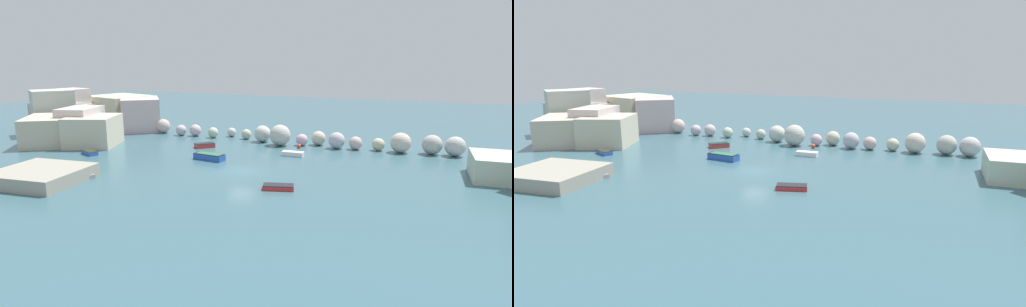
# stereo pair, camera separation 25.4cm
# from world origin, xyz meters

# --- Properties ---
(cove_water) EXTENTS (160.00, 160.00, 0.00)m
(cove_water) POSITION_xyz_m (0.00, 0.00, 0.00)
(cove_water) COLOR #39606C
(cove_water) RESTS_ON ground
(cliff_headland_left) EXTENTS (24.16, 24.86, 6.42)m
(cliff_headland_left) POSITION_xyz_m (-31.12, 11.96, 2.32)
(cliff_headland_left) COLOR beige
(cliff_headland_left) RESTS_ON ground
(rock_breakwater) EXTENTS (44.14, 5.21, 2.67)m
(rock_breakwater) POSITION_xyz_m (2.14, 14.86, 1.05)
(rock_breakwater) COLOR #B7BDBD
(rock_breakwater) RESTS_ON ground
(stone_dock) EXTENTS (8.11, 7.81, 1.23)m
(stone_dock) POSITION_xyz_m (-14.97, -10.66, 0.62)
(stone_dock) COLOR #9F9988
(stone_dock) RESTS_ON ground
(channel_buoy) EXTENTS (0.53, 0.53, 0.53)m
(channel_buoy) POSITION_xyz_m (1.93, 12.83, 0.27)
(channel_buoy) COLOR #E04C28
(channel_buoy) RESTS_ON cove_water
(moored_boat_0) EXTENTS (2.56, 2.59, 0.56)m
(moored_boat_0) POSITION_xyz_m (-9.04, 8.51, 0.28)
(moored_boat_0) COLOR #BD3533
(moored_boat_0) RESTS_ON cove_water
(moored_boat_1) EXTENTS (2.88, 1.91, 0.42)m
(moored_boat_1) POSITION_xyz_m (5.54, -4.27, 0.21)
(moored_boat_1) COLOR red
(moored_boat_1) RESTS_ON cove_water
(moored_boat_2) EXTENTS (3.63, 1.61, 0.72)m
(moored_boat_2) POSITION_xyz_m (-5.22, 2.89, 0.37)
(moored_boat_2) COLOR #2A54B5
(moored_boat_2) RESTS_ON cove_water
(moored_boat_3) EXTENTS (2.51, 1.13, 0.52)m
(moored_boat_3) POSITION_xyz_m (2.62, 8.36, 0.26)
(moored_boat_3) COLOR white
(moored_boat_3) RESTS_ON cove_water
(moored_boat_4) EXTENTS (1.58, 2.62, 0.36)m
(moored_boat_4) POSITION_xyz_m (-12.20, -8.83, 0.18)
(moored_boat_4) COLOR gray
(moored_boat_4) RESTS_ON cove_water
(moored_boat_5) EXTENTS (2.52, 1.82, 0.48)m
(moored_boat_5) POSITION_xyz_m (-19.34, -0.26, 0.24)
(moored_boat_5) COLOR #3355AF
(moored_boat_5) RESTS_ON cove_water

